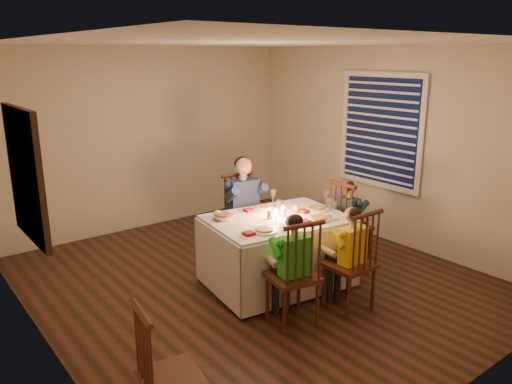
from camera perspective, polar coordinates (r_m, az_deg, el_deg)
ground at (r=5.78m, az=-0.14°, el=-10.00°), size 5.00×5.00×0.00m
wall_left at (r=4.40m, az=-24.00°, el=-1.55°), size 0.02×5.00×2.60m
wall_right at (r=6.94m, az=14.75°, el=5.10°), size 0.02×5.00×2.60m
wall_back at (r=7.45m, az=-12.09°, el=5.94°), size 4.50×0.02×2.60m
ceiling at (r=5.22m, az=-0.15°, el=16.71°), size 5.00×5.00×0.00m
dining_table at (r=5.48m, az=2.46°, el=-5.16°), size 1.63×1.28×0.75m
chair_adult at (r=6.37m, az=-1.34°, el=-7.51°), size 0.50×0.48×1.06m
chair_near_left at (r=4.97m, az=4.09°, el=-14.56°), size 0.51×0.49×1.06m
chair_near_right at (r=5.29m, az=10.38°, el=-12.84°), size 0.44×0.42×1.06m
chair_end at (r=6.31m, az=10.43°, el=-8.02°), size 0.43×0.45×1.06m
adult at (r=6.37m, az=-1.34°, el=-7.51°), size 0.55×0.52×1.30m
child_green at (r=4.97m, az=4.09°, el=-14.56°), size 0.43×0.40×1.10m
child_yellow at (r=5.29m, az=10.38°, el=-12.84°), size 0.36×0.33×1.07m
child_teal at (r=6.31m, az=10.43°, el=-8.02°), size 0.32×0.35×1.05m
setting_adult at (r=5.70m, az=0.78°, el=-1.86°), size 0.29×0.29×0.02m
setting_green at (r=4.98m, az=0.97°, el=-4.46°), size 0.29×0.29×0.02m
setting_yellow at (r=5.37m, az=7.19°, el=-3.08°), size 0.29×0.29×0.02m
setting_teal at (r=5.70m, az=6.94°, el=-1.96°), size 0.29×0.29×0.02m
candle_left at (r=5.34m, az=1.55°, el=-2.61°), size 0.06×0.06×0.10m
candle_right at (r=5.43m, az=3.10°, el=-2.33°), size 0.06×0.06×0.10m
squash at (r=5.39m, az=-4.42°, el=-2.54°), size 0.09×0.09×0.09m
orange_fruit at (r=5.58m, az=4.59°, el=-1.96°), size 0.08×0.08×0.08m
serving_bowl at (r=5.34m, az=-3.80°, el=-2.88°), size 0.22×0.22×0.06m
wall_mirror at (r=4.64m, az=-24.81°, el=1.75°), size 0.06×0.95×1.15m
window_blinds at (r=6.93m, az=13.98°, el=6.82°), size 0.07×1.34×1.54m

